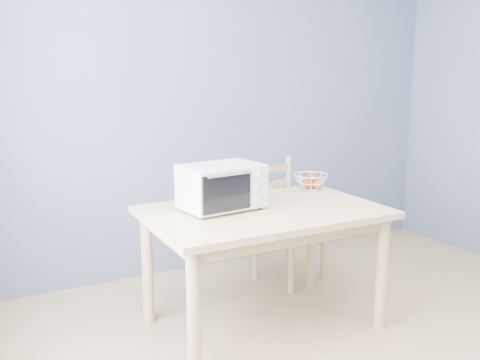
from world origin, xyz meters
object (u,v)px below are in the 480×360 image
fruit_basket (311,181)px  dining_chair (286,221)px  dining_table (264,225)px  toaster_oven (219,187)px

fruit_basket → dining_chair: (-0.01, 0.29, -0.36)m
dining_table → fruit_basket: bearing=28.9°
dining_table → toaster_oven: 0.36m
dining_table → toaster_oven: (-0.25, 0.10, 0.25)m
dining_chair → toaster_oven: bearing=-163.7°
fruit_basket → dining_chair: dining_chair is taller
fruit_basket → dining_chair: 0.47m
dining_table → dining_chair: (0.54, 0.60, -0.20)m
toaster_oven → fruit_basket: 0.83m
dining_table → dining_chair: dining_chair is taller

